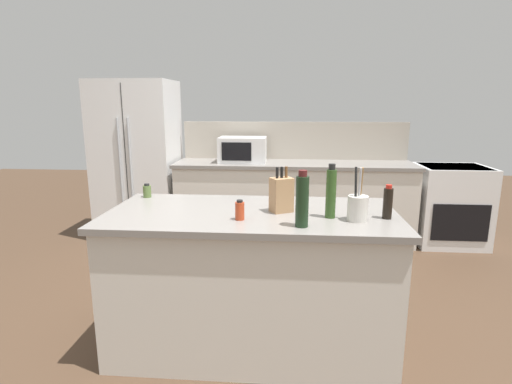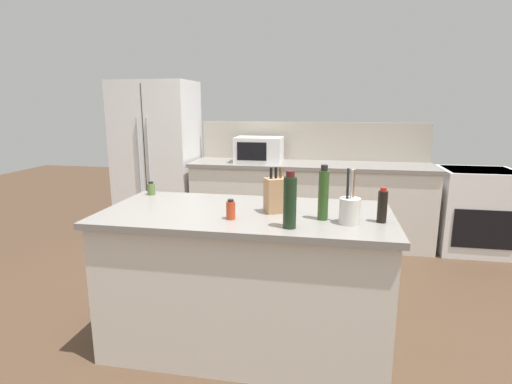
# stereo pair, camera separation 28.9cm
# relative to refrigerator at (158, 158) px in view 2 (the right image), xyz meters

# --- Properties ---
(ground_plane) EXTENTS (14.00, 14.00, 0.00)m
(ground_plane) POSITION_rel_refrigerator_xyz_m (1.61, -2.25, -0.94)
(ground_plane) COLOR #473323
(back_counter_run) EXTENTS (2.80, 0.66, 0.94)m
(back_counter_run) POSITION_rel_refrigerator_xyz_m (1.91, -0.05, -0.47)
(back_counter_run) COLOR beige
(back_counter_run) RESTS_ON ground_plane
(wall_backsplash) EXTENTS (2.76, 0.03, 0.46)m
(wall_backsplash) POSITION_rel_refrigerator_xyz_m (1.91, 0.27, 0.23)
(wall_backsplash) COLOR #B2A899
(wall_backsplash) RESTS_ON back_counter_run
(kitchen_island) EXTENTS (1.85, 0.90, 0.94)m
(kitchen_island) POSITION_rel_refrigerator_xyz_m (1.61, -2.25, -0.47)
(kitchen_island) COLOR beige
(kitchen_island) RESTS_ON ground_plane
(refrigerator) EXTENTS (0.94, 0.75, 1.89)m
(refrigerator) POSITION_rel_refrigerator_xyz_m (0.00, 0.00, 0.00)
(refrigerator) COLOR white
(refrigerator) RESTS_ON ground_plane
(range_oven) EXTENTS (0.76, 0.65, 0.92)m
(range_oven) POSITION_rel_refrigerator_xyz_m (3.73, -0.05, -0.48)
(range_oven) COLOR white
(range_oven) RESTS_ON ground_plane
(microwave) EXTENTS (0.55, 0.39, 0.29)m
(microwave) POSITION_rel_refrigerator_xyz_m (1.30, -0.05, 0.14)
(microwave) COLOR white
(microwave) RESTS_ON back_counter_run
(knife_block) EXTENTS (0.16, 0.15, 0.29)m
(knife_block) POSITION_rel_refrigerator_xyz_m (1.80, -2.24, 0.11)
(knife_block) COLOR #A87C54
(knife_block) RESTS_ON kitchen_island
(utensil_crock) EXTENTS (0.12, 0.12, 0.32)m
(utensil_crock) POSITION_rel_refrigerator_xyz_m (2.25, -2.41, 0.08)
(utensil_crock) COLOR beige
(utensil_crock) RESTS_ON kitchen_island
(spice_jar_paprika) EXTENTS (0.06, 0.06, 0.12)m
(spice_jar_paprika) POSITION_rel_refrigerator_xyz_m (1.55, -2.44, 0.05)
(spice_jar_paprika) COLOR #B73D1E
(spice_jar_paprika) RESTS_ON kitchen_island
(soy_sauce_bottle) EXTENTS (0.06, 0.06, 0.21)m
(soy_sauce_bottle) POSITION_rel_refrigerator_xyz_m (2.43, -2.35, 0.09)
(soy_sauce_bottle) COLOR black
(soy_sauce_bottle) RESTS_ON kitchen_island
(olive_oil_bottle) EXTENTS (0.06, 0.06, 0.33)m
(olive_oil_bottle) POSITION_rel_refrigerator_xyz_m (2.10, -2.35, 0.15)
(olive_oil_bottle) COLOR #2D4C1E
(olive_oil_bottle) RESTS_ON kitchen_island
(wine_bottle) EXTENTS (0.07, 0.07, 0.32)m
(wine_bottle) POSITION_rel_refrigerator_xyz_m (1.92, -2.55, 0.15)
(wine_bottle) COLOR black
(wine_bottle) RESTS_ON kitchen_island
(spice_jar_oregano) EXTENTS (0.06, 0.06, 0.10)m
(spice_jar_oregano) POSITION_rel_refrigerator_xyz_m (0.80, -1.91, 0.04)
(spice_jar_oregano) COLOR #567038
(spice_jar_oregano) RESTS_ON kitchen_island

